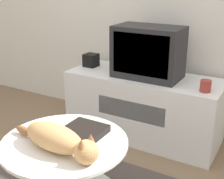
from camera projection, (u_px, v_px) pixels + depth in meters
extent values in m
cube|color=white|center=(143.00, 106.00, 2.71)|extent=(1.31, 0.50, 0.56)
cube|color=silver|center=(130.00, 110.00, 2.49)|extent=(0.59, 0.01, 0.16)
cube|color=#232326|center=(148.00, 52.00, 2.51)|extent=(0.54, 0.32, 0.42)
cube|color=black|center=(140.00, 55.00, 2.38)|extent=(0.47, 0.01, 0.33)
cube|color=black|center=(91.00, 60.00, 2.86)|extent=(0.12, 0.12, 0.12)
cylinder|color=#99332D|center=(206.00, 86.00, 2.24)|extent=(0.08, 0.08, 0.09)
cylinder|color=white|center=(65.00, 143.00, 1.66)|extent=(0.68, 0.68, 0.02)
cube|color=black|center=(84.00, 131.00, 1.72)|extent=(0.22, 0.22, 0.04)
ellipsoid|color=tan|center=(54.00, 137.00, 1.56)|extent=(0.38, 0.20, 0.13)
sphere|color=tan|center=(86.00, 152.00, 1.44)|extent=(0.12, 0.12, 0.12)
cone|color=#996038|center=(91.00, 138.00, 1.45)|extent=(0.04, 0.04, 0.04)
cone|color=#996038|center=(81.00, 143.00, 1.40)|extent=(0.04, 0.04, 0.04)
ellipsoid|color=#996038|center=(25.00, 131.00, 1.70)|extent=(0.14, 0.06, 0.05)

